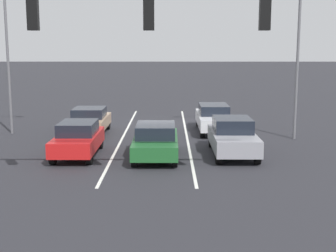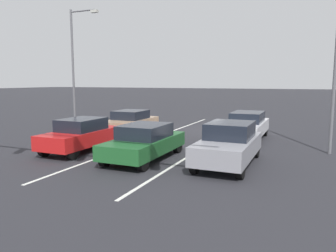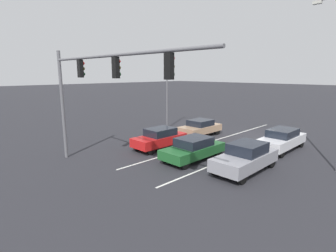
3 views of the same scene
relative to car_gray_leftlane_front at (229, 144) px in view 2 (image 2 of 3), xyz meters
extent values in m
plane|color=#28282D|center=(3.53, -7.90, -0.81)|extent=(240.00, 240.00, 0.00)
cube|color=silver|center=(1.85, -4.43, -0.81)|extent=(0.12, 18.93, 0.01)
cube|color=silver|center=(5.21, -4.43, -0.81)|extent=(0.12, 18.93, 0.01)
cube|color=gray|center=(0.00, 0.05, -0.14)|extent=(1.83, 4.46, 0.68)
cube|color=black|center=(0.00, -0.15, 0.50)|extent=(1.61, 2.02, 0.60)
cube|color=red|center=(-0.64, -2.14, 0.03)|extent=(0.24, 0.06, 0.12)
cube|color=red|center=(0.64, -2.14, 0.03)|extent=(0.24, 0.06, 0.12)
cylinder|color=black|center=(-0.79, 1.70, -0.48)|extent=(0.22, 0.66, 0.66)
cylinder|color=black|center=(0.79, 1.70, -0.48)|extent=(0.22, 0.66, 0.66)
cylinder|color=black|center=(-0.79, -1.60, -0.48)|extent=(0.22, 0.66, 0.66)
cylinder|color=black|center=(0.79, -1.60, -0.48)|extent=(0.22, 0.66, 0.66)
cube|color=red|center=(6.72, 0.29, -0.18)|extent=(1.73, 4.12, 0.63)
cube|color=black|center=(6.72, 0.19, 0.41)|extent=(1.52, 2.04, 0.54)
cube|color=red|center=(6.12, -1.73, -0.02)|extent=(0.24, 0.06, 0.12)
cube|color=red|center=(7.33, -1.73, -0.02)|extent=(0.24, 0.06, 0.12)
cylinder|color=black|center=(5.99, 1.77, -0.49)|extent=(0.22, 0.65, 0.65)
cylinder|color=black|center=(7.45, 1.77, -0.49)|extent=(0.22, 0.65, 0.65)
cylinder|color=black|center=(5.99, -1.20, -0.49)|extent=(0.22, 0.65, 0.65)
cylinder|color=black|center=(7.45, -1.20, -0.49)|extent=(0.22, 0.65, 0.65)
cube|color=#1E5928|center=(3.35, 0.52, -0.22)|extent=(1.86, 4.41, 0.58)
cube|color=black|center=(3.35, 0.45, 0.34)|extent=(1.63, 2.13, 0.55)
cube|color=red|center=(2.70, -1.65, -0.07)|extent=(0.24, 0.06, 0.12)
cube|color=red|center=(4.00, -1.65, -0.07)|extent=(0.24, 0.06, 0.12)
cylinder|color=black|center=(2.56, 2.17, -0.51)|extent=(0.22, 0.61, 0.61)
cylinder|color=black|center=(4.15, 2.17, -0.51)|extent=(0.22, 0.61, 0.61)
cylinder|color=black|center=(2.56, -1.13, -0.51)|extent=(0.22, 0.61, 0.61)
cylinder|color=black|center=(4.15, -1.13, -0.51)|extent=(0.22, 0.61, 0.61)
cube|color=silver|center=(0.30, -5.58, -0.14)|extent=(1.77, 4.73, 0.64)
cube|color=black|center=(0.30, -5.69, 0.44)|extent=(1.55, 2.31, 0.53)
cube|color=red|center=(-0.32, -7.90, 0.02)|extent=(0.24, 0.06, 0.12)
cube|color=red|center=(0.92, -7.90, 0.02)|extent=(0.24, 0.06, 0.12)
cylinder|color=black|center=(-0.45, -3.81, -0.46)|extent=(0.22, 0.70, 0.70)
cylinder|color=black|center=(1.06, -3.81, -0.46)|extent=(0.22, 0.70, 0.70)
cylinder|color=black|center=(-0.45, -7.34, -0.46)|extent=(0.22, 0.70, 0.70)
cylinder|color=black|center=(1.06, -7.34, -0.46)|extent=(0.22, 0.70, 0.70)
cube|color=tan|center=(7.10, -4.88, -0.18)|extent=(1.88, 4.03, 0.57)
cube|color=black|center=(7.10, -4.92, 0.35)|extent=(1.65, 1.93, 0.51)
cube|color=red|center=(6.45, -6.86, -0.04)|extent=(0.24, 0.06, 0.12)
cube|color=red|center=(7.76, -6.86, -0.04)|extent=(0.24, 0.06, 0.12)
cylinder|color=black|center=(6.30, -3.46, -0.47)|extent=(0.22, 0.69, 0.69)
cylinder|color=black|center=(7.91, -3.46, -0.47)|extent=(0.22, 0.69, 0.69)
cylinder|color=black|center=(6.30, -6.31, -0.47)|extent=(0.22, 0.69, 0.69)
cylinder|color=black|center=(7.91, -6.31, -0.47)|extent=(0.22, 0.69, 0.69)
cylinder|color=slate|center=(11.39, -5.05, 3.00)|extent=(0.14, 0.14, 7.63)
cylinder|color=slate|center=(10.49, -5.05, 6.67)|extent=(1.79, 0.09, 0.09)
cube|color=beige|center=(9.59, -5.05, 6.57)|extent=(0.44, 0.24, 0.16)
camera|label=1|loc=(2.76, 20.07, 3.88)|focal=50.00mm
camera|label=2|loc=(-2.73, 12.14, 2.36)|focal=35.00mm
camera|label=3|loc=(-6.86, 12.83, 4.57)|focal=28.00mm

